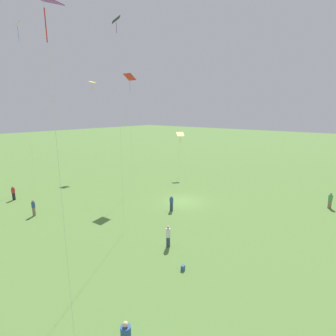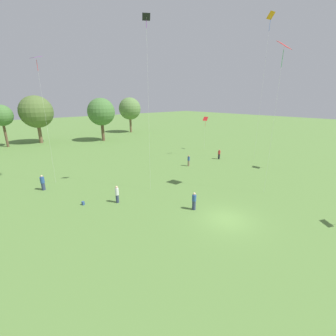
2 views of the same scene
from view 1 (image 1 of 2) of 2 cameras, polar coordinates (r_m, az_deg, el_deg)
ground_plane at (r=31.22m, az=3.31°, el=-7.29°), size 240.00×240.00×0.00m
person_0 at (r=30.16m, az=-27.22°, el=-7.71°), size 0.49×0.49×1.68m
person_1 at (r=36.54m, az=-30.61°, el=-4.73°), size 0.49×0.49×1.69m
person_3 at (r=33.91m, az=31.82°, el=-6.05°), size 0.61×0.61×1.76m
person_4 at (r=28.17m, az=0.75°, el=-7.66°), size 0.46×0.46×1.71m
person_5 at (r=21.18m, az=0.04°, el=-14.62°), size 0.50×0.50×1.77m
kite_0 at (r=42.48m, az=2.68°, el=7.18°), size 1.46×1.48×7.09m
kite_1 at (r=22.34m, az=-11.08°, el=25.84°), size 0.93×0.89×17.36m
kite_3 at (r=10.64m, az=-25.17°, el=27.21°), size 1.14×1.16×14.18m
kite_4 at (r=34.49m, az=-8.32°, el=18.37°), size 1.34×1.15×14.94m
kite_5 at (r=47.71m, az=-16.16°, el=16.88°), size 1.19×1.22×15.34m
kite_6 at (r=41.54m, az=-29.82°, el=24.08°), size 1.15×0.83×21.52m
picnic_bag_0 at (r=18.85m, az=3.27°, el=-20.88°), size 0.23×0.28×0.34m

